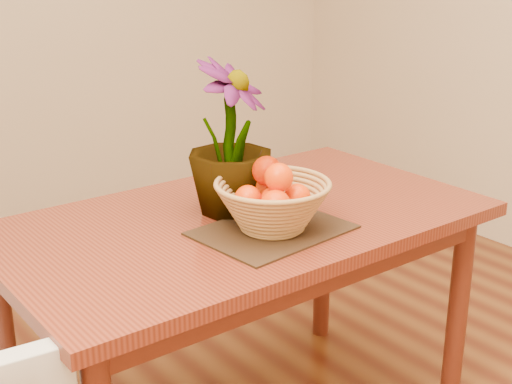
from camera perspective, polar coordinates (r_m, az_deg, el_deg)
table at (r=2.08m, az=-1.04°, el=-4.11°), size 1.40×0.80×0.75m
placemat at (r=1.94m, az=1.32°, el=-3.07°), size 0.42×0.33×0.01m
wicker_basket at (r=1.91m, az=1.33°, el=-1.23°), size 0.32×0.32×0.13m
orange_pile at (r=1.90m, az=1.27°, el=0.38°), size 0.19×0.19×0.14m
potted_plant at (r=2.01m, az=-2.06°, el=4.33°), size 0.34×0.34×0.44m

